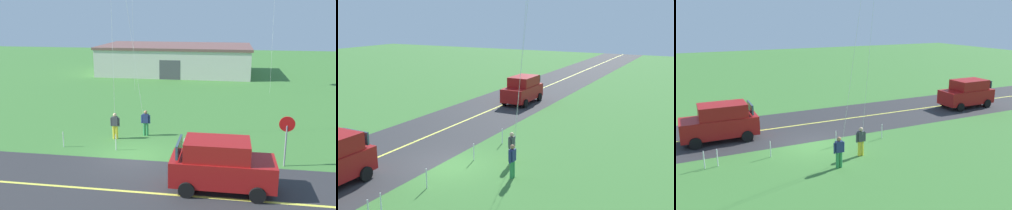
% 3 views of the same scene
% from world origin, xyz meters
% --- Properties ---
extents(ground_plane, '(120.00, 120.00, 0.10)m').
position_xyz_m(ground_plane, '(0.00, 0.00, -0.05)').
color(ground_plane, '#3D7533').
extents(asphalt_road, '(120.00, 7.00, 0.00)m').
position_xyz_m(asphalt_road, '(0.00, -4.00, 0.00)').
color(asphalt_road, '#2D2D30').
rests_on(asphalt_road, ground).
extents(road_centre_stripe, '(120.00, 0.16, 0.00)m').
position_xyz_m(road_centre_stripe, '(0.00, -4.00, 0.01)').
color(road_centre_stripe, '#E5E04C').
rests_on(road_centre_stripe, asphalt_road).
extents(car_suv_foreground, '(4.40, 2.12, 2.24)m').
position_xyz_m(car_suv_foreground, '(4.62, -3.17, 1.15)').
color(car_suv_foreground, maroon).
rests_on(car_suv_foreground, ground).
extents(car_parked_west_far, '(4.40, 2.12, 2.24)m').
position_xyz_m(car_parked_west_far, '(-14.62, -2.90, 1.15)').
color(car_parked_west_far, maroon).
rests_on(car_parked_west_far, ground).
extents(person_adult_near, '(0.58, 0.22, 1.60)m').
position_xyz_m(person_adult_near, '(-0.13, 3.46, 0.86)').
color(person_adult_near, '#338C4C').
rests_on(person_adult_near, ground).
extents(person_adult_companion, '(0.58, 0.22, 1.60)m').
position_xyz_m(person_adult_companion, '(-1.81, 2.57, 0.86)').
color(person_adult_companion, yellow).
rests_on(person_adult_companion, ground).
extents(fence_post_0, '(0.05, 0.05, 0.90)m').
position_xyz_m(fence_post_0, '(-4.28, 0.70, 0.45)').
color(fence_post_0, silver).
rests_on(fence_post_0, ground).
extents(fence_post_1, '(0.05, 0.05, 0.90)m').
position_xyz_m(fence_post_1, '(-1.20, 0.70, 0.45)').
color(fence_post_1, silver).
rests_on(fence_post_1, ground).
extents(fence_post_2, '(0.05, 0.05, 0.90)m').
position_xyz_m(fence_post_2, '(2.60, 0.70, 0.45)').
color(fence_post_2, silver).
rests_on(fence_post_2, ground).
extents(fence_post_3, '(0.05, 0.05, 0.90)m').
position_xyz_m(fence_post_3, '(5.27, 0.70, 0.45)').
color(fence_post_3, silver).
rests_on(fence_post_3, ground).
extents(fence_post_4, '(0.05, 0.05, 0.90)m').
position_xyz_m(fence_post_4, '(5.89, 0.70, 0.45)').
color(fence_post_4, silver).
rests_on(fence_post_4, ground).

